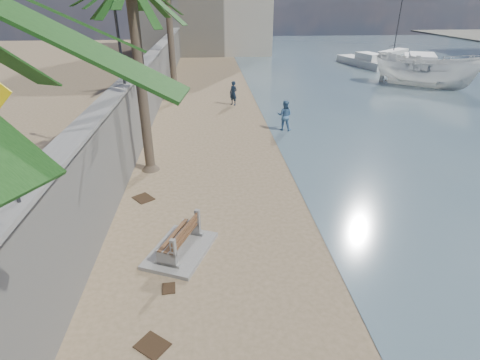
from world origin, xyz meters
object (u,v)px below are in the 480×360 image
person_b (285,114)px  person_a (233,91)px  bench_far (180,241)px  yacht_far (363,63)px  yacht_near (420,63)px  sailboat_west (393,52)px  boat_cruiser (426,69)px

person_b → person_a: bearing=-47.1°
person_a → person_b: size_ratio=1.00×
person_a → person_b: person_a is taller
bench_far → yacht_far: yacht_far is taller
person_b → yacht_near: 28.71m
yacht_near → sailboat_west: size_ratio=1.08×
yacht_far → person_a: bearing=119.9°
yacht_far → sailboat_west: 11.64m
bench_far → yacht_near: 40.78m
bench_far → sailboat_west: sailboat_west is taller
bench_far → boat_cruiser: 29.42m
boat_cruiser → bench_far: bearing=178.9°
person_a → person_b: (2.56, -5.93, -0.00)m
sailboat_west → person_b: bearing=-124.3°
yacht_far → boat_cruiser: bearing=169.6°
boat_cruiser → sailboat_west: sailboat_west is taller
person_b → boat_cruiser: bearing=-123.7°
person_a → yacht_near: person_a is taller
bench_far → person_a: (2.78, 17.21, 0.55)m
person_a → boat_cruiser: bearing=59.8°
yacht_far → yacht_near: bearing=-113.2°
person_a → boat_cruiser: size_ratio=0.51×
person_a → yacht_near: bearing=78.5°
boat_cruiser → person_a: bearing=146.3°
yacht_far → bench_far: bearing=135.4°
person_a → sailboat_west: sailboat_west is taller
bench_far → yacht_far: size_ratio=0.36×
yacht_near → sailboat_west: bearing=16.9°
person_b → sailboat_west: (20.94, 30.67, -0.61)m
yacht_near → sailboat_west: (1.40, 9.63, 0.01)m
person_a → sailboat_west: size_ratio=0.18×
bench_far → yacht_near: yacht_near is taller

